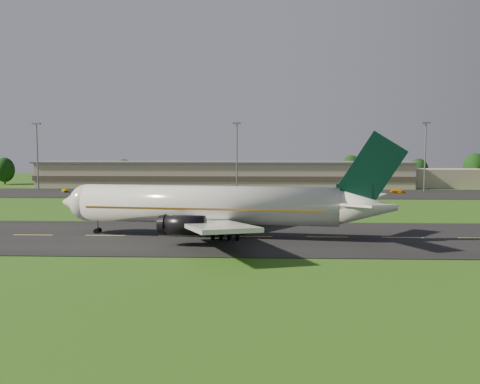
{
  "coord_description": "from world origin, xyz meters",
  "views": [
    {
      "loc": [
        12.33,
        -78.06,
        13.44
      ],
      "look_at": [
        8.85,
        8.0,
        6.0
      ],
      "focal_mm": 40.0,
      "sensor_mm": 36.0,
      "label": 1
    }
  ],
  "objects_px": {
    "airliner": "(214,206)",
    "terminal": "(243,175)",
    "service_vehicle_d": "(398,191)",
    "light_mast_west": "(37,148)",
    "service_vehicle_b": "(184,190)",
    "light_mast_east": "(425,148)",
    "service_vehicle_a": "(65,190)",
    "service_vehicle_c": "(305,191)",
    "light_mast_centre": "(237,148)"
  },
  "relations": [
    {
      "from": "airliner",
      "to": "terminal",
      "type": "distance_m",
      "value": 96.3
    },
    {
      "from": "service_vehicle_d",
      "to": "light_mast_west",
      "type": "bearing_deg",
      "value": 97.65
    },
    {
      "from": "airliner",
      "to": "service_vehicle_b",
      "type": "distance_m",
      "value": 77.04
    },
    {
      "from": "terminal",
      "to": "service_vehicle_b",
      "type": "xyz_separation_m",
      "value": [
        -16.56,
        -20.94,
        -3.23
      ]
    },
    {
      "from": "service_vehicle_d",
      "to": "light_mast_east",
      "type": "bearing_deg",
      "value": -50.17
    },
    {
      "from": "light_mast_west",
      "to": "service_vehicle_a",
      "type": "distance_m",
      "value": 17.08
    },
    {
      "from": "airliner",
      "to": "service_vehicle_c",
      "type": "distance_m",
      "value": 74.4
    },
    {
      "from": "terminal",
      "to": "airliner",
      "type": "bearing_deg",
      "value": -90.61
    },
    {
      "from": "terminal",
      "to": "service_vehicle_c",
      "type": "height_order",
      "value": "terminal"
    },
    {
      "from": "light_mast_west",
      "to": "light_mast_centre",
      "type": "bearing_deg",
      "value": 0.0
    },
    {
      "from": "service_vehicle_c",
      "to": "service_vehicle_d",
      "type": "xyz_separation_m",
      "value": [
        26.55,
        3.25,
        -0.1
      ]
    },
    {
      "from": "light_mast_east",
      "to": "service_vehicle_d",
      "type": "height_order",
      "value": "light_mast_east"
    },
    {
      "from": "terminal",
      "to": "light_mast_centre",
      "type": "height_order",
      "value": "light_mast_centre"
    },
    {
      "from": "airliner",
      "to": "terminal",
      "type": "xyz_separation_m",
      "value": [
        1.03,
        96.29,
        -0.67
      ]
    },
    {
      "from": "light_mast_east",
      "to": "service_vehicle_a",
      "type": "relative_size",
      "value": 5.95
    },
    {
      "from": "service_vehicle_a",
      "to": "service_vehicle_c",
      "type": "bearing_deg",
      "value": -33.54
    },
    {
      "from": "light_mast_centre",
      "to": "service_vehicle_b",
      "type": "xyz_separation_m",
      "value": [
        -15.16,
        -4.76,
        -11.98
      ]
    },
    {
      "from": "airliner",
      "to": "service_vehicle_a",
      "type": "bearing_deg",
      "value": 131.42
    },
    {
      "from": "terminal",
      "to": "service_vehicle_a",
      "type": "height_order",
      "value": "terminal"
    },
    {
      "from": "terminal",
      "to": "light_mast_west",
      "type": "bearing_deg",
      "value": -165.24
    },
    {
      "from": "terminal",
      "to": "service_vehicle_c",
      "type": "distance_m",
      "value": 30.62
    },
    {
      "from": "service_vehicle_c",
      "to": "service_vehicle_d",
      "type": "distance_m",
      "value": 26.75
    },
    {
      "from": "service_vehicle_b",
      "to": "service_vehicle_c",
      "type": "height_order",
      "value": "service_vehicle_c"
    },
    {
      "from": "light_mast_west",
      "to": "service_vehicle_b",
      "type": "xyz_separation_m",
      "value": [
        44.84,
        -4.76,
        -11.98
      ]
    },
    {
      "from": "light_mast_west",
      "to": "light_mast_centre",
      "type": "height_order",
      "value": "same"
    },
    {
      "from": "light_mast_centre",
      "to": "service_vehicle_a",
      "type": "bearing_deg",
      "value": -172.89
    },
    {
      "from": "light_mast_centre",
      "to": "service_vehicle_c",
      "type": "xyz_separation_m",
      "value": [
        19.5,
        -8.31,
        -11.94
      ]
    },
    {
      "from": "light_mast_east",
      "to": "service_vehicle_b",
      "type": "xyz_separation_m",
      "value": [
        -70.16,
        -4.76,
        -11.98
      ]
    },
    {
      "from": "light_mast_east",
      "to": "service_vehicle_b",
      "type": "bearing_deg",
      "value": -176.12
    },
    {
      "from": "terminal",
      "to": "light_mast_east",
      "type": "distance_m",
      "value": 56.67
    },
    {
      "from": "terminal",
      "to": "service_vehicle_d",
      "type": "xyz_separation_m",
      "value": [
        44.64,
        -21.24,
        -3.29
      ]
    },
    {
      "from": "service_vehicle_b",
      "to": "service_vehicle_d",
      "type": "relative_size",
      "value": 0.97
    },
    {
      "from": "airliner",
      "to": "light_mast_centre",
      "type": "height_order",
      "value": "light_mast_centre"
    },
    {
      "from": "terminal",
      "to": "service_vehicle_d",
      "type": "relative_size",
      "value": 35.25
    },
    {
      "from": "light_mast_centre",
      "to": "service_vehicle_b",
      "type": "relative_size",
      "value": 5.08
    },
    {
      "from": "light_mast_centre",
      "to": "light_mast_west",
      "type": "bearing_deg",
      "value": 180.0
    },
    {
      "from": "light_mast_east",
      "to": "service_vehicle_c",
      "type": "distance_m",
      "value": 38.37
    },
    {
      "from": "airliner",
      "to": "service_vehicle_c",
      "type": "xyz_separation_m",
      "value": [
        19.12,
        71.8,
        -3.87
      ]
    },
    {
      "from": "service_vehicle_b",
      "to": "service_vehicle_c",
      "type": "xyz_separation_m",
      "value": [
        34.66,
        -3.55,
        0.03
      ]
    },
    {
      "from": "terminal",
      "to": "light_mast_east",
      "type": "bearing_deg",
      "value": -16.8
    },
    {
      "from": "airliner",
      "to": "terminal",
      "type": "height_order",
      "value": "airliner"
    },
    {
      "from": "light_mast_west",
      "to": "light_mast_east",
      "type": "distance_m",
      "value": 115.0
    },
    {
      "from": "light_mast_west",
      "to": "service_vehicle_c",
      "type": "relative_size",
      "value": 4.07
    },
    {
      "from": "light_mast_west",
      "to": "service_vehicle_d",
      "type": "relative_size",
      "value": 4.95
    },
    {
      "from": "light_mast_west",
      "to": "service_vehicle_b",
      "type": "bearing_deg",
      "value": -6.06
    },
    {
      "from": "terminal",
      "to": "service_vehicle_c",
      "type": "bearing_deg",
      "value": -53.54
    },
    {
      "from": "service_vehicle_a",
      "to": "service_vehicle_c",
      "type": "distance_m",
      "value": 69.13
    },
    {
      "from": "airliner",
      "to": "service_vehicle_b",
      "type": "relative_size",
      "value": 12.76
    },
    {
      "from": "service_vehicle_c",
      "to": "service_vehicle_a",
      "type": "bearing_deg",
      "value": -152.99
    },
    {
      "from": "light_mast_west",
      "to": "service_vehicle_d",
      "type": "bearing_deg",
      "value": -2.73
    }
  ]
}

